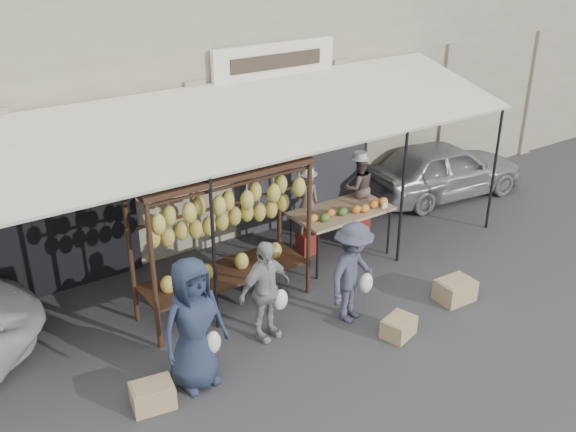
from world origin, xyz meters
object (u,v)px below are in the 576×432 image
at_px(produce_table, 343,212).
at_px(vendor_left, 307,203).
at_px(customer_right, 353,273).
at_px(crate_far, 153,396).
at_px(customer_left, 193,324).
at_px(customer_mid, 265,291).
at_px(banana_rack, 223,213).
at_px(sedan, 443,169).
at_px(crate_near_a, 399,327).
at_px(vendor_right, 359,187).
at_px(crate_near_b, 455,290).

height_order(produce_table, vendor_left, vendor_left).
relative_size(customer_right, crate_far, 3.08).
height_order(customer_left, customer_mid, customer_left).
height_order(banana_rack, produce_table, banana_rack).
bearing_deg(customer_mid, crate_far, -175.74).
height_order(banana_rack, sedan, banana_rack).
distance_m(customer_right, crate_far, 3.21).
bearing_deg(crate_near_a, banana_rack, 129.22).
relative_size(banana_rack, customer_right, 1.69).
distance_m(customer_mid, crate_near_a, 1.96).
height_order(customer_right, sedan, customer_right).
xyz_separation_m(vendor_right, crate_far, (-4.82, -1.96, -0.91)).
distance_m(customer_left, crate_near_a, 2.97).
xyz_separation_m(banana_rack, vendor_left, (2.00, 0.73, -0.61)).
distance_m(produce_table, customer_left, 3.87).
height_order(customer_left, crate_far, customer_left).
height_order(vendor_right, crate_far, vendor_right).
height_order(customer_right, crate_near_b, customer_right).
height_order(crate_near_b, crate_far, crate_near_b).
bearing_deg(crate_near_b, crate_far, 175.06).
bearing_deg(produce_table, banana_rack, -174.41).
xyz_separation_m(customer_right, crate_near_b, (1.64, -0.51, -0.60)).
bearing_deg(vendor_right, sedan, -152.11).
height_order(produce_table, crate_near_a, produce_table).
xyz_separation_m(produce_table, customer_mid, (-2.31, -1.18, -0.14)).
distance_m(customer_mid, crate_near_b, 3.08).
xyz_separation_m(customer_mid, crate_near_b, (2.91, -0.84, -0.57)).
bearing_deg(customer_left, vendor_left, 26.69).
bearing_deg(sedan, crate_near_a, 133.93).
xyz_separation_m(vendor_right, crate_near_a, (-1.39, -2.57, -0.92)).
bearing_deg(produce_table, crate_far, -159.00).
distance_m(banana_rack, customer_left, 1.88).
bearing_deg(vendor_left, crate_near_a, 101.80).
bearing_deg(vendor_right, vendor_left, 7.33).
bearing_deg(customer_right, banana_rack, 116.44).
xyz_separation_m(customer_left, crate_near_a, (2.80, -0.70, -0.74)).
bearing_deg(vendor_left, vendor_right, -168.37).
relative_size(vendor_right, customer_right, 0.75).
relative_size(banana_rack, customer_left, 1.48).
relative_size(customer_mid, crate_near_a, 3.23).
height_order(produce_table, vendor_right, vendor_right).
distance_m(vendor_left, customer_mid, 2.56).
bearing_deg(sedan, crate_near_b, 143.07).
bearing_deg(sedan, customer_left, 116.50).
bearing_deg(customer_left, customer_right, -5.56).
height_order(customer_mid, customer_right, customer_right).
relative_size(produce_table, sedan, 0.48).
bearing_deg(crate_far, vendor_right, 22.15).
height_order(vendor_right, customer_mid, vendor_right).
bearing_deg(vendor_right, produce_table, 44.66).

